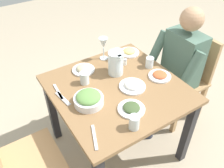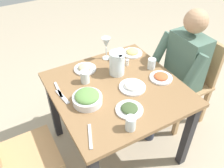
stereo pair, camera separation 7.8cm
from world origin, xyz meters
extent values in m
plane|color=tan|center=(0.00, 0.00, 0.00)|extent=(8.00, 8.00, 0.00)
cube|color=olive|center=(0.00, 0.00, 0.70)|extent=(0.92, 0.92, 0.03)
cube|color=#232328|center=(-0.41, -0.41, 0.34)|extent=(0.06, 0.06, 0.69)
cube|color=#232328|center=(0.41, -0.41, 0.34)|extent=(0.06, 0.06, 0.69)
cube|color=#232328|center=(0.41, 0.41, 0.34)|extent=(0.06, 0.06, 0.69)
cube|color=tan|center=(-0.15, -0.90, 0.21)|extent=(0.04, 0.04, 0.42)
cube|color=tan|center=(0.19, -0.90, 0.21)|extent=(0.04, 0.04, 0.42)
cube|color=tan|center=(-0.15, -0.56, 0.21)|extent=(0.04, 0.04, 0.42)
cube|color=tan|center=(0.19, -0.56, 0.21)|extent=(0.04, 0.04, 0.42)
cube|color=tan|center=(0.02, -0.73, 0.44)|extent=(0.40, 0.40, 0.03)
cube|color=tan|center=(0.02, -0.91, 0.66)|extent=(0.38, 0.04, 0.42)
cube|color=tan|center=(0.13, 0.56, 0.21)|extent=(0.04, 0.04, 0.42)
cube|color=tan|center=(-0.04, 0.73, 0.44)|extent=(0.40, 0.40, 0.03)
cube|color=#4C6B5B|center=(0.02, -0.70, 0.70)|extent=(0.32, 0.20, 0.50)
sphere|color=tan|center=(0.02, -0.70, 1.07)|extent=(0.19, 0.19, 0.19)
cylinder|color=#2D3342|center=(-0.06, -0.51, 0.42)|extent=(0.11, 0.38, 0.11)
cylinder|color=#2D3342|center=(-0.06, -0.32, 0.22)|extent=(0.10, 0.10, 0.45)
cylinder|color=#4C6B5B|center=(-0.18, -0.56, 0.72)|extent=(0.08, 0.23, 0.37)
cylinder|color=#2D3342|center=(0.11, -0.51, 0.42)|extent=(0.11, 0.38, 0.11)
cylinder|color=#2D3342|center=(0.11, -0.32, 0.22)|extent=(0.10, 0.10, 0.45)
cylinder|color=#4C6B5B|center=(0.22, -0.56, 0.72)|extent=(0.08, 0.23, 0.37)
cylinder|color=silver|center=(0.15, -0.08, 0.81)|extent=(0.12, 0.12, 0.19)
cube|color=silver|center=(0.23, -0.08, 0.82)|extent=(0.02, 0.02, 0.11)
cube|color=silver|center=(0.10, -0.08, 0.89)|extent=(0.04, 0.03, 0.02)
cylinder|color=white|center=(-0.04, 0.26, 0.74)|extent=(0.20, 0.20, 0.05)
ellipsoid|color=#608E47|center=(-0.04, 0.26, 0.78)|extent=(0.17, 0.17, 0.06)
cylinder|color=white|center=(-0.24, 0.05, 0.72)|extent=(0.18, 0.18, 0.01)
ellipsoid|color=#3D512D|center=(-0.24, 0.05, 0.74)|extent=(0.11, 0.11, 0.04)
cylinder|color=white|center=(0.33, -0.35, 0.72)|extent=(0.18, 0.18, 0.01)
ellipsoid|color=#E0C670|center=(0.33, -0.35, 0.74)|extent=(0.11, 0.11, 0.04)
cylinder|color=white|center=(0.32, 0.12, 0.72)|extent=(0.18, 0.18, 0.01)
ellipsoid|color=#B7AD89|center=(0.32, 0.12, 0.74)|extent=(0.11, 0.11, 0.04)
cylinder|color=white|center=(-0.06, -0.09, 0.72)|extent=(0.20, 0.20, 0.01)
ellipsoid|color=white|center=(-0.06, -0.09, 0.74)|extent=(0.12, 0.12, 0.05)
cylinder|color=white|center=(-0.08, -0.35, 0.72)|extent=(0.18, 0.18, 0.01)
ellipsoid|color=#CC5B33|center=(-0.08, -0.35, 0.74)|extent=(0.11, 0.11, 0.03)
cylinder|color=silver|center=(0.07, -0.36, 0.76)|extent=(0.06, 0.06, 0.09)
cylinder|color=silver|center=(-0.38, 0.13, 0.76)|extent=(0.07, 0.07, 0.10)
cylinder|color=silver|center=(0.17, 0.18, 0.76)|extent=(0.07, 0.07, 0.10)
cylinder|color=silver|center=(0.31, -0.21, 0.76)|extent=(0.07, 0.07, 0.10)
cylinder|color=silver|center=(0.38, -0.11, 0.72)|extent=(0.07, 0.07, 0.01)
cylinder|color=silver|center=(0.38, -0.11, 0.77)|extent=(0.01, 0.01, 0.10)
cone|color=silver|center=(0.38, -0.11, 0.87)|extent=(0.08, 0.08, 0.09)
cylinder|color=white|center=(0.21, -0.21, 0.74)|extent=(0.03, 0.03, 0.04)
cylinder|color=#B2B2B7|center=(0.21, -0.21, 0.77)|extent=(0.03, 0.03, 0.01)
cube|color=silver|center=(-0.07, -0.36, 0.72)|extent=(0.17, 0.05, 0.01)
cube|color=silver|center=(0.18, 0.39, 0.72)|extent=(0.19, 0.03, 0.01)
cube|color=silver|center=(0.10, 0.39, 0.72)|extent=(0.17, 0.05, 0.01)
cube|color=silver|center=(-0.31, 0.37, 0.72)|extent=(0.18, 0.09, 0.01)
camera|label=1|loc=(-1.12, 0.77, 1.87)|focal=38.65mm
camera|label=2|loc=(-1.16, 0.70, 1.87)|focal=38.65mm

